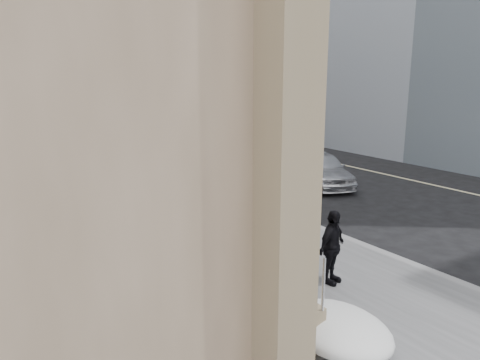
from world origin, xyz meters
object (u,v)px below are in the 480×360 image
(car_silver, at_px, (321,169))
(mounted_horse_right, at_px, (250,191))
(pedestrian, at_px, (332,247))
(mounted_horse_left, at_px, (253,219))
(car_grey, at_px, (252,134))

(car_silver, bearing_deg, mounted_horse_right, -130.49)
(pedestrian, bearing_deg, car_silver, 30.62)
(mounted_horse_left, distance_m, pedestrian, 1.95)
(pedestrian, relative_size, car_silver, 0.40)
(car_grey, bearing_deg, mounted_horse_right, 52.04)
(pedestrian, bearing_deg, mounted_horse_left, 100.67)
(mounted_horse_left, distance_m, car_silver, 9.04)
(mounted_horse_right, distance_m, car_silver, 6.48)
(mounted_horse_left, bearing_deg, car_silver, -161.58)
(mounted_horse_left, bearing_deg, car_grey, -143.11)
(pedestrian, distance_m, car_grey, 21.04)
(mounted_horse_left, height_order, pedestrian, mounted_horse_left)
(mounted_horse_left, xyz_separation_m, car_grey, (11.62, 16.40, -0.72))
(pedestrian, distance_m, car_silver, 9.49)
(mounted_horse_right, bearing_deg, car_grey, -110.79)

